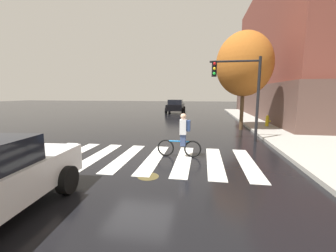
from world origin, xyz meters
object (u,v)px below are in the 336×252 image
fire_hydrant (267,121)px  street_tree_near (244,64)px  cyclist (182,135)px  traffic_light_near (241,85)px  manhole_cover (148,176)px  sedan_mid (176,106)px

fire_hydrant → street_tree_near: size_ratio=0.12×
cyclist → traffic_light_near: (2.59, 3.21, 2.02)m
manhole_cover → cyclist: cyclist is taller
sedan_mid → traffic_light_near: size_ratio=1.16×
cyclist → fire_hydrant: cyclist is taller
sedan_mid → fire_hydrant: bearing=-54.9°
fire_hydrant → cyclist: bearing=-123.8°
cyclist → fire_hydrant: (5.24, 7.82, -0.31)m
manhole_cover → cyclist: bearing=69.5°
cyclist → traffic_light_near: traffic_light_near is taller
sedan_mid → street_tree_near: size_ratio=0.77×
cyclist → traffic_light_near: size_ratio=0.41×
manhole_cover → sedan_mid: 21.38m
manhole_cover → sedan_mid: sedan_mid is taller
manhole_cover → fire_hydrant: (6.04, 9.96, 0.53)m
manhole_cover → fire_hydrant: size_ratio=0.82×
cyclist → fire_hydrant: 9.42m
manhole_cover → sedan_mid: bearing=95.1°
cyclist → sedan_mid: bearing=98.0°
manhole_cover → sedan_mid: (-1.90, 21.28, 0.86)m
cyclist → manhole_cover: bearing=-110.5°
manhole_cover → street_tree_near: bearing=65.4°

